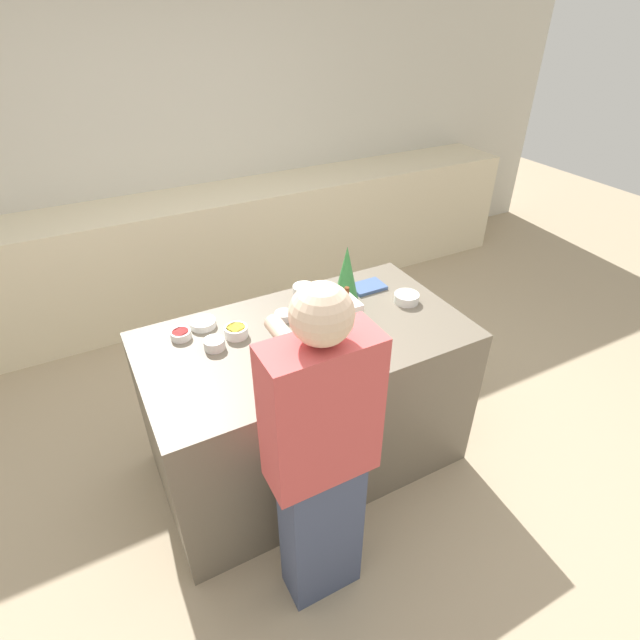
% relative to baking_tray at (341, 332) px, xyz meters
% --- Properties ---
extents(ground_plane, '(12.00, 12.00, 0.00)m').
position_rel_baking_tray_xyz_m(ground_plane, '(-0.16, 0.07, -0.90)').
color(ground_plane, tan).
extents(wall_back, '(8.00, 0.05, 2.60)m').
position_rel_baking_tray_xyz_m(wall_back, '(-0.16, 2.42, 0.40)').
color(wall_back, beige).
rests_on(wall_back, ground_plane).
extents(back_cabinet_block, '(6.00, 0.60, 0.96)m').
position_rel_baking_tray_xyz_m(back_cabinet_block, '(-0.16, 2.10, -0.42)').
color(back_cabinet_block, beige).
rests_on(back_cabinet_block, ground_plane).
extents(kitchen_island, '(1.64, 0.90, 0.90)m').
position_rel_baking_tray_xyz_m(kitchen_island, '(-0.16, 0.07, -0.45)').
color(kitchen_island, '#6B6051').
rests_on(kitchen_island, ground_plane).
extents(baking_tray, '(0.37, 0.27, 0.01)m').
position_rel_baking_tray_xyz_m(baking_tray, '(0.00, 0.00, 0.00)').
color(baking_tray, '#9E9EA8').
rests_on(baking_tray, kitchen_island).
extents(gingerbread_house, '(0.17, 0.14, 0.23)m').
position_rel_baking_tray_xyz_m(gingerbread_house, '(0.00, 0.00, 0.09)').
color(gingerbread_house, '#5B2D14').
rests_on(gingerbread_house, baking_tray).
extents(decorative_tree, '(0.15, 0.15, 0.36)m').
position_rel_baking_tray_xyz_m(decorative_tree, '(0.15, 0.20, 0.17)').
color(decorative_tree, '#33843D').
rests_on(decorative_tree, kitchen_island).
extents(candy_bowl_beside_tree, '(0.09, 0.09, 0.04)m').
position_rel_baking_tray_xyz_m(candy_bowl_beside_tree, '(-0.20, 0.25, 0.02)').
color(candy_bowl_beside_tree, silver).
rests_on(candy_bowl_beside_tree, kitchen_island).
extents(candy_bowl_center_rear, '(0.12, 0.12, 0.05)m').
position_rel_baking_tray_xyz_m(candy_bowl_center_rear, '(0.00, 0.42, 0.03)').
color(candy_bowl_center_rear, white).
rests_on(candy_bowl_center_rear, kitchen_island).
extents(candy_bowl_front_corner, '(0.14, 0.14, 0.05)m').
position_rel_baking_tray_xyz_m(candy_bowl_front_corner, '(0.47, 0.09, 0.02)').
color(candy_bowl_front_corner, white).
rests_on(candy_bowl_front_corner, kitchen_island).
extents(candy_bowl_far_left, '(0.10, 0.10, 0.05)m').
position_rel_baking_tray_xyz_m(candy_bowl_far_left, '(-0.60, 0.17, 0.02)').
color(candy_bowl_far_left, silver).
rests_on(candy_bowl_far_left, kitchen_island).
extents(candy_bowl_near_tray_left, '(0.10, 0.10, 0.04)m').
position_rel_baking_tray_xyz_m(candy_bowl_near_tray_left, '(-0.72, 0.33, 0.02)').
color(candy_bowl_near_tray_left, white).
rests_on(candy_bowl_near_tray_left, kitchen_island).
extents(candy_bowl_far_right, '(0.13, 0.13, 0.04)m').
position_rel_baking_tray_xyz_m(candy_bowl_far_right, '(-0.59, 0.38, 0.02)').
color(candy_bowl_far_right, white).
rests_on(candy_bowl_far_right, kitchen_island).
extents(candy_bowl_behind_tray, '(0.11, 0.11, 0.05)m').
position_rel_baking_tray_xyz_m(candy_bowl_behind_tray, '(-0.47, 0.22, 0.03)').
color(candy_bowl_behind_tray, white).
rests_on(candy_bowl_behind_tray, kitchen_island).
extents(cookbook, '(0.19, 0.13, 0.02)m').
position_rel_baking_tray_xyz_m(cookbook, '(0.36, 0.31, 0.01)').
color(cookbook, '#3F598C').
rests_on(cookbook, kitchen_island).
extents(person, '(0.42, 0.53, 1.61)m').
position_rel_baking_tray_xyz_m(person, '(-0.44, -0.62, -0.07)').
color(person, '#424C6B').
rests_on(person, ground_plane).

